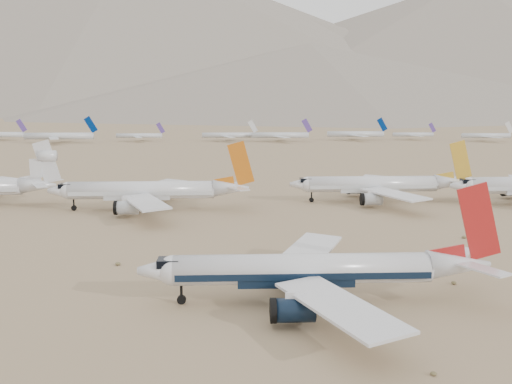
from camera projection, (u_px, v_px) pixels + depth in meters
ground at (301, 290)px, 86.86m from camera, size 7000.00×7000.00×0.00m
main_airliner at (318, 270)px, 80.98m from camera, size 49.01×47.86×17.29m
row2_gold_tail at (380, 185)px, 160.65m from camera, size 48.92×47.85×17.42m
row2_orange_tail at (150, 191)px, 148.64m from camera, size 50.62×49.52×18.06m
distant_storage_row at (321, 135)px, 391.82m from camera, size 677.17×62.17×15.31m
mountain_range at (257, 43)px, 1683.88m from camera, size 7354.00×3024.00×470.00m
foothills at (489, 80)px, 1183.43m from camera, size 4637.50×1395.00×155.00m
desert_scrub at (264, 359)px, 63.15m from camera, size 261.14×122.78×0.66m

